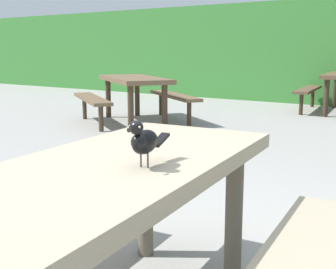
{
  "coord_description": "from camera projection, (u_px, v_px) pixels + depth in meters",
  "views": [
    {
      "loc": [
        0.96,
        -1.35,
        1.17
      ],
      "look_at": [
        -0.02,
        0.07,
        0.84
      ],
      "focal_mm": 47.34,
      "sensor_mm": 36.0,
      "label": 1
    }
  ],
  "objects": [
    {
      "name": "picnic_table_far_centre",
      "position": [
        134.0,
        88.0,
        7.2
      ],
      "size": [
        2.36,
        2.35,
        0.74
      ],
      "color": "brown",
      "rests_on": "ground"
    },
    {
      "name": "bird_grackle",
      "position": [
        143.0,
        141.0,
        1.62
      ],
      "size": [
        0.09,
        0.29,
        0.18
      ],
      "color": "black",
      "rests_on": "picnic_table_foreground"
    },
    {
      "name": "picnic_table_foreground",
      "position": [
        110.0,
        208.0,
        1.75
      ],
      "size": [
        1.86,
        1.89,
        0.74
      ],
      "color": "gray",
      "rests_on": "ground"
    }
  ]
}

